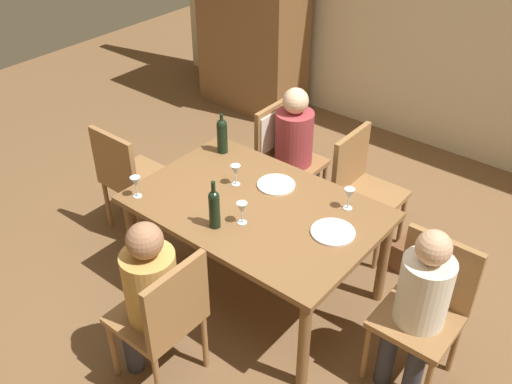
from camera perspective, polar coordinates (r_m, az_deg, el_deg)
name	(u,v)px	position (r m, az deg, el deg)	size (l,w,h in m)	color
ground_plane	(256,288)	(4.18, 0.00, -9.40)	(10.00, 10.00, 0.00)	brown
rear_room_partition	(451,7)	(5.63, 18.60, 16.89)	(6.40, 0.12, 2.70)	beige
armoire_cabinet	(253,6)	(6.23, -0.34, 17.79)	(1.18, 0.62, 2.18)	brown
dining_table	(256,215)	(3.76, 0.00, -2.27)	(1.58, 1.06, 0.73)	brown
chair_near	(165,315)	(3.31, -8.96, -11.83)	(0.44, 0.44, 0.92)	olive
chair_right_end	(426,302)	(3.47, 16.40, -10.38)	(0.44, 0.44, 0.92)	olive
chair_far_left	(281,144)	(4.64, 2.47, 4.70)	(0.46, 0.44, 0.92)	olive
chair_left_end	(129,174)	(4.48, -12.43, 1.74)	(0.44, 0.44, 0.92)	olive
chair_far_right	(362,184)	(4.34, 10.37, 0.82)	(0.44, 0.44, 0.92)	olive
person_woman_host	(149,291)	(3.29, -10.51, -9.52)	(0.34, 0.30, 1.12)	#33333D
person_man_bearded	(420,301)	(3.32, 15.85, -10.26)	(0.29, 0.33, 1.09)	#33333D
person_man_guest	(296,145)	(4.54, 4.00, 4.66)	(0.34, 0.30, 1.11)	#33333D
wine_bottle_tall_green	(222,135)	(4.21, -3.35, 5.64)	(0.08, 0.08, 0.31)	black
wine_bottle_dark_red	(214,207)	(3.46, -4.12, -1.53)	(0.07, 0.07, 0.32)	black
wine_glass_near_left	(136,183)	(3.81, -11.75, 0.89)	(0.07, 0.07, 0.15)	silver
wine_glass_centre	(242,209)	(3.50, -1.39, -1.66)	(0.07, 0.07, 0.15)	silver
wine_glass_near_right	(236,171)	(3.85, -2.02, 2.08)	(0.07, 0.07, 0.15)	silver
wine_glass_far	(349,194)	(3.67, 9.16, -0.24)	(0.07, 0.07, 0.15)	silver
dinner_plate_host	(276,185)	(3.89, 1.99, 0.72)	(0.26, 0.26, 0.01)	white
dinner_plate_guest_left	(333,232)	(3.51, 7.58, -3.93)	(0.27, 0.27, 0.01)	white
handbag	(407,252)	(4.45, 14.66, -5.72)	(0.28, 0.12, 0.22)	brown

